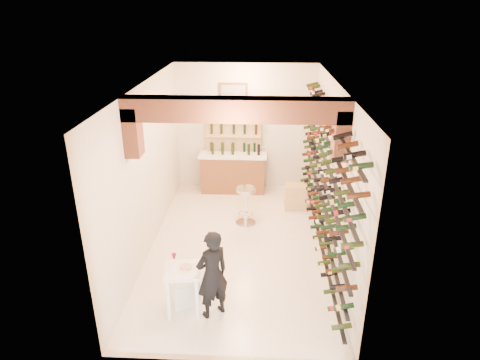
% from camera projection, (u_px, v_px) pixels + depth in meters
% --- Properties ---
extents(ground, '(6.00, 6.00, 0.00)m').
position_uv_depth(ground, '(239.00, 245.00, 8.48)').
color(ground, silver).
rests_on(ground, ground).
extents(room_shell, '(3.52, 6.02, 3.21)m').
position_uv_depth(room_shell, '(238.00, 143.00, 7.36)').
color(room_shell, beige).
rests_on(room_shell, ground).
extents(wine_rack, '(0.32, 5.70, 2.56)m').
position_uv_depth(wine_rack, '(321.00, 176.00, 7.80)').
color(wine_rack, black).
rests_on(wine_rack, ground).
extents(back_counter, '(1.70, 0.62, 1.29)m').
position_uv_depth(back_counter, '(233.00, 172.00, 10.72)').
color(back_counter, brown).
rests_on(back_counter, ground).
extents(back_shelving, '(1.40, 0.31, 2.73)m').
position_uv_depth(back_shelving, '(233.00, 145.00, 10.69)').
color(back_shelving, tan).
rests_on(back_shelving, ground).
extents(tasting_table, '(0.59, 0.59, 0.94)m').
position_uv_depth(tasting_table, '(183.00, 276.00, 6.45)').
color(tasting_table, white).
rests_on(tasting_table, ground).
extents(white_stool, '(0.45, 0.45, 0.43)m').
position_uv_depth(white_stool, '(183.00, 293.00, 6.75)').
color(white_stool, white).
rests_on(white_stool, ground).
extents(person, '(0.64, 0.61, 1.47)m').
position_uv_depth(person, '(212.00, 274.00, 6.33)').
color(person, black).
rests_on(person, ground).
extents(chrome_barstool, '(0.45, 0.45, 0.86)m').
position_uv_depth(chrome_barstool, '(246.00, 203.00, 9.10)').
color(chrome_barstool, silver).
rests_on(chrome_barstool, ground).
extents(crate_lower, '(0.52, 0.37, 0.31)m').
position_uv_depth(crate_lower, '(296.00, 202.00, 9.94)').
color(crate_lower, tan).
rests_on(crate_lower, ground).
extents(crate_upper, '(0.50, 0.36, 0.29)m').
position_uv_depth(crate_upper, '(296.00, 191.00, 9.83)').
color(crate_upper, tan).
rests_on(crate_upper, crate_lower).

